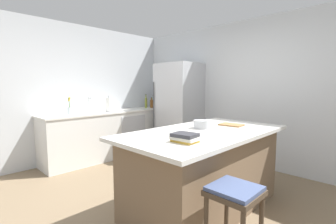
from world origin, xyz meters
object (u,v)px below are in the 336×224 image
at_px(kitchen_island, 204,169).
at_px(sink_faucet, 89,105).
at_px(refrigerator, 179,109).
at_px(olive_oil_bottle, 146,103).
at_px(flower_vase, 70,109).
at_px(whiskey_bottle, 152,104).
at_px(hot_sauce_bottle, 155,104).
at_px(mixing_bowl, 202,124).
at_px(paper_towel_roll, 109,105).
at_px(cookbook_stack, 185,138).
at_px(cutting_board, 231,125).
at_px(gin_bottle, 153,103).
at_px(bar_stool, 234,203).

distance_m(kitchen_island, sink_faucet, 2.72).
distance_m(refrigerator, olive_oil_bottle, 0.92).
relative_size(flower_vase, whiskey_bottle, 1.28).
distance_m(refrigerator, sink_faucet, 1.79).
xyz_separation_m(hot_sauce_bottle, mixing_bowl, (2.52, -1.52, -0.03)).
xyz_separation_m(refrigerator, olive_oil_bottle, (-0.91, -0.12, 0.10)).
bearing_deg(flower_vase, paper_towel_roll, 85.97).
bearing_deg(sink_faucet, cookbook_stack, -10.48).
relative_size(refrigerator, paper_towel_roll, 6.07).
bearing_deg(mixing_bowl, sink_faucet, -176.23).
relative_size(cookbook_stack, cutting_board, 0.84).
height_order(whiskey_bottle, cookbook_stack, whiskey_bottle).
distance_m(kitchen_island, paper_towel_roll, 2.66).
relative_size(paper_towel_roll, cookbook_stack, 1.21).
xyz_separation_m(gin_bottle, cookbook_stack, (2.79, -2.12, -0.08)).
bearing_deg(cookbook_stack, refrigerator, 133.09).
bearing_deg(kitchen_island, whiskey_bottle, 150.37).
bearing_deg(cutting_board, flower_vase, -159.61).
height_order(refrigerator, flower_vase, refrigerator).
height_order(bar_stool, flower_vase, flower_vase).
bearing_deg(refrigerator, bar_stool, -40.64).
relative_size(kitchen_island, olive_oil_bottle, 6.50).
height_order(flower_vase, hot_sauce_bottle, flower_vase).
bearing_deg(refrigerator, sink_faucet, -120.64).
bearing_deg(mixing_bowl, kitchen_island, -41.44).
relative_size(flower_vase, paper_towel_roll, 1.01).
height_order(hot_sauce_bottle, mixing_bowl, hot_sauce_bottle).
bearing_deg(mixing_bowl, cookbook_stack, -65.19).
relative_size(bar_stool, hot_sauce_bottle, 3.57).
bearing_deg(flower_vase, cutting_board, 20.39).
height_order(paper_towel_roll, cutting_board, paper_towel_roll).
bearing_deg(refrigerator, whiskey_bottle, -177.71).
height_order(gin_bottle, whiskey_bottle, gin_bottle).
relative_size(refrigerator, cookbook_stack, 7.33).
bearing_deg(mixing_bowl, whiskey_bottle, 151.09).
height_order(hot_sauce_bottle, gin_bottle, gin_bottle).
xyz_separation_m(flower_vase, whiskey_bottle, (0.08, 1.89, 0.00)).
xyz_separation_m(whiskey_bottle, cutting_board, (2.58, -0.90, -0.09)).
height_order(cookbook_stack, cutting_board, cookbook_stack).
bearing_deg(paper_towel_roll, bar_stool, -16.37).
bearing_deg(paper_towel_roll, hot_sauce_bottle, 93.32).
bearing_deg(mixing_bowl, olive_oil_bottle, 153.66).
relative_size(paper_towel_roll, cutting_board, 1.02).
bearing_deg(cutting_board, sink_faucet, -167.27).
xyz_separation_m(whiskey_bottle, olive_oil_bottle, (-0.10, -0.09, 0.03)).
xyz_separation_m(kitchen_island, sink_faucet, (-2.65, -0.05, 0.62)).
distance_m(flower_vase, paper_towel_roll, 0.76).
height_order(olive_oil_bottle, cutting_board, olive_oil_bottle).
xyz_separation_m(gin_bottle, mixing_bowl, (2.47, -1.43, -0.07)).
height_order(whiskey_bottle, olive_oil_bottle, olive_oil_bottle).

